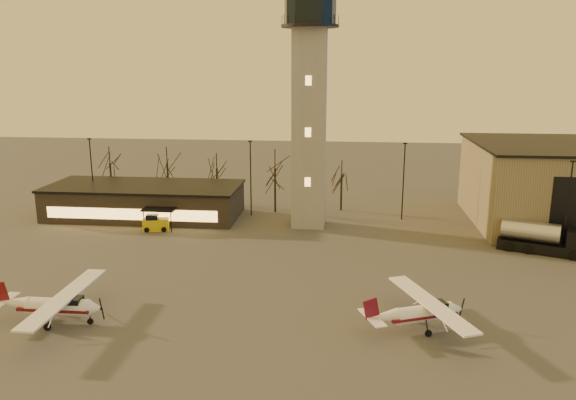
{
  "coord_description": "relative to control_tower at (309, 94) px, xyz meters",
  "views": [
    {
      "loc": [
        4.6,
        -38.19,
        19.8
      ],
      "look_at": [
        -0.8,
        13.0,
        7.34
      ],
      "focal_mm": 35.0,
      "sensor_mm": 36.0,
      "label": 1
    }
  ],
  "objects": [
    {
      "name": "tree_row",
      "position": [
        -13.7,
        9.16,
        -10.39
      ],
      "size": [
        37.2,
        9.2,
        8.8
      ],
      "color": "black",
      "rests_on": "ground"
    },
    {
      "name": "fuel_truck",
      "position": [
        25.82,
        -7.88,
        -15.02
      ],
      "size": [
        9.22,
        5.68,
        3.31
      ],
      "rotation": [
        0.0,
        0.0,
        -0.38
      ],
      "color": "black",
      "rests_on": "ground"
    },
    {
      "name": "service_cart",
      "position": [
        -18.51,
        -4.16,
        -15.59
      ],
      "size": [
        3.32,
        2.46,
        1.93
      ],
      "rotation": [
        0.0,
        0.0,
        0.21
      ],
      "color": "gold",
      "rests_on": "ground"
    },
    {
      "name": "cessna_rear",
      "position": [
        -17.37,
        -29.64,
        -15.2
      ],
      "size": [
        9.37,
        11.85,
        3.28
      ],
      "rotation": [
        0.0,
        0.0,
        0.0
      ],
      "color": "white",
      "rests_on": "ground"
    },
    {
      "name": "control_tower",
      "position": [
        0.0,
        0.0,
        0.0
      ],
      "size": [
        6.8,
        6.8,
        32.6
      ],
      "color": "gray",
      "rests_on": "ground"
    },
    {
      "name": "light_poles",
      "position": [
        0.5,
        1.0,
        -10.92
      ],
      "size": [
        58.5,
        12.25,
        10.14
      ],
      "color": "black",
      "rests_on": "ground"
    },
    {
      "name": "cessna_front",
      "position": [
        10.94,
        -27.6,
        -15.27
      ],
      "size": [
        8.99,
        10.87,
        3.09
      ],
      "rotation": [
        0.0,
        0.0,
        0.39
      ],
      "color": "white",
      "rests_on": "ground"
    },
    {
      "name": "ground",
      "position": [
        0.0,
        -30.0,
        -16.33
      ],
      "size": [
        220.0,
        220.0,
        0.0
      ],
      "primitive_type": "plane",
      "color": "#413E3C",
      "rests_on": "ground"
    },
    {
      "name": "terminal",
      "position": [
        -21.99,
        1.98,
        -14.17
      ],
      "size": [
        25.4,
        12.2,
        4.3
      ],
      "color": "black",
      "rests_on": "ground"
    }
  ]
}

